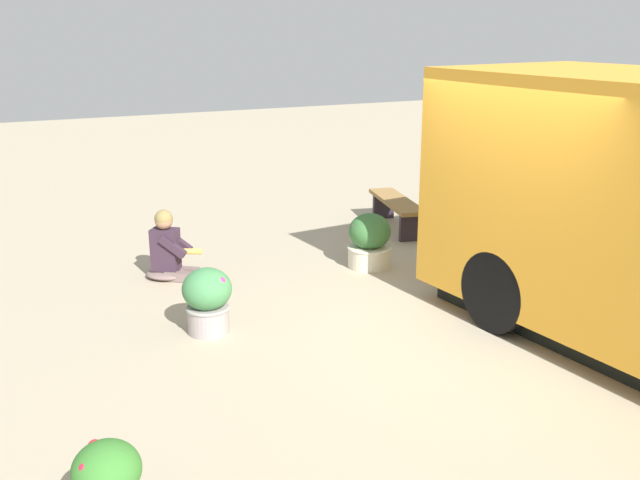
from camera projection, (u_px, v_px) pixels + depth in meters
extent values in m
plane|color=tan|center=(507.00, 330.00, 7.67)|extent=(40.00, 40.00, 0.00)
cube|color=#F9A62B|center=(627.00, 197.00, 7.25)|extent=(3.87, 2.56, 2.39)
cylinder|color=black|center=(497.00, 291.00, 7.57)|extent=(0.87, 0.30, 0.85)
cylinder|color=black|center=(623.00, 260.00, 8.57)|extent=(0.87, 0.30, 0.85)
ellipsoid|color=#75605D|center=(167.00, 274.00, 9.24)|extent=(0.67, 0.68, 0.11)
cube|color=#75605D|center=(179.00, 277.00, 9.11)|extent=(0.31, 0.35, 0.11)
cube|color=#75605D|center=(185.00, 272.00, 9.29)|extent=(0.31, 0.35, 0.11)
cube|color=#362534|center=(166.00, 249.00, 9.15)|extent=(0.37, 0.39, 0.53)
sphere|color=#A47256|center=(164.00, 221.00, 9.04)|extent=(0.22, 0.22, 0.22)
sphere|color=olive|center=(164.00, 219.00, 9.04)|extent=(0.22, 0.22, 0.22)
cube|color=#362534|center=(173.00, 247.00, 9.01)|extent=(0.28, 0.33, 0.28)
cube|color=#362534|center=(179.00, 242.00, 9.19)|extent=(0.28, 0.33, 0.28)
cylinder|color=gold|center=(189.00, 251.00, 9.09)|extent=(0.21, 0.31, 0.07)
cube|color=#BF3E29|center=(189.00, 250.00, 9.09)|extent=(0.16, 0.25, 0.02)
ellipsoid|color=#36762C|center=(107.00, 470.00, 4.58)|extent=(0.43, 0.43, 0.37)
sphere|color=red|center=(84.00, 468.00, 4.44)|extent=(0.07, 0.07, 0.07)
sphere|color=red|center=(124.00, 448.00, 4.71)|extent=(0.06, 0.06, 0.06)
sphere|color=red|center=(119.00, 447.00, 4.72)|extent=(0.07, 0.07, 0.07)
sphere|color=red|center=(95.00, 446.00, 4.66)|extent=(0.09, 0.09, 0.09)
sphere|color=red|center=(121.00, 473.00, 4.45)|extent=(0.06, 0.06, 0.06)
cylinder|color=gray|center=(208.00, 319.00, 7.59)|extent=(0.43, 0.43, 0.28)
torus|color=gray|center=(208.00, 308.00, 7.56)|extent=(0.45, 0.45, 0.04)
ellipsoid|color=#41814C|center=(207.00, 289.00, 7.50)|extent=(0.51, 0.51, 0.43)
sphere|color=#DC357C|center=(218.00, 284.00, 7.35)|extent=(0.07, 0.07, 0.07)
sphere|color=#D92E7A|center=(221.00, 281.00, 7.39)|extent=(0.09, 0.09, 0.09)
sphere|color=#D5318D|center=(226.00, 282.00, 7.49)|extent=(0.05, 0.05, 0.05)
sphere|color=#E23089|center=(210.00, 274.00, 7.66)|extent=(0.06, 0.06, 0.06)
cylinder|color=beige|center=(369.00, 256.00, 9.63)|extent=(0.56, 0.56, 0.28)
torus|color=beige|center=(370.00, 247.00, 9.60)|extent=(0.58, 0.58, 0.04)
ellipsoid|color=#376C37|center=(370.00, 231.00, 9.54)|extent=(0.55, 0.55, 0.47)
sphere|color=#D72975|center=(355.00, 227.00, 9.45)|extent=(0.08, 0.08, 0.08)
sphere|color=#DD258D|center=(387.00, 228.00, 9.48)|extent=(0.06, 0.06, 0.06)
sphere|color=#D6288A|center=(377.00, 231.00, 9.32)|extent=(0.06, 0.06, 0.06)
sphere|color=#D72A7A|center=(371.00, 218.00, 9.67)|extent=(0.05, 0.05, 0.05)
sphere|color=#EC2B7B|center=(361.00, 224.00, 9.72)|extent=(0.07, 0.07, 0.07)
sphere|color=#ED2879|center=(374.00, 219.00, 9.68)|extent=(0.08, 0.08, 0.08)
cube|color=olive|center=(397.00, 201.00, 11.31)|extent=(1.71, 0.77, 0.06)
cube|color=#2B232E|center=(383.00, 206.00, 12.00)|extent=(0.16, 0.35, 0.40)
cube|color=#2B232E|center=(411.00, 227.00, 10.75)|extent=(0.16, 0.35, 0.40)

